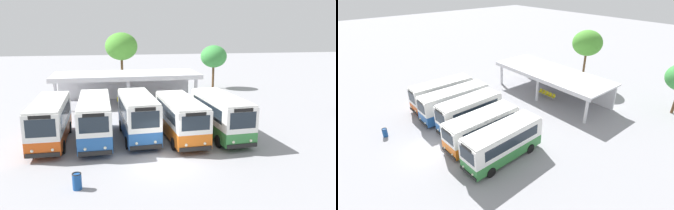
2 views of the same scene
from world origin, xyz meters
TOP-DOWN VIEW (x-y plane):
  - ground_plane at (0.00, 0.00)m, footprint 180.00×180.00m
  - city_bus_nearest_orange at (-7.46, 5.22)m, footprint 2.38×7.69m
  - city_bus_second_in_row at (-4.28, 5.16)m, footprint 2.48×8.11m
  - city_bus_middle_cream at (-1.11, 5.15)m, footprint 2.69×7.15m
  - city_bus_fourth_amber at (2.07, 4.54)m, footprint 2.70×7.70m
  - city_bus_fifth_blue at (5.24, 4.54)m, footprint 2.75×7.77m
  - terminal_canopy at (-1.13, 18.52)m, footprint 16.01×6.07m
  - waiting_chair_end_by_column at (-2.07, 17.01)m, footprint 0.45×0.45m
  - waiting_chair_second_from_end at (-1.51, 17.01)m, footprint 0.45×0.45m
  - waiting_chair_middle_seat at (-0.94, 17.02)m, footprint 0.45×0.45m
  - waiting_chair_fourth_seat at (-0.38, 17.01)m, footprint 0.45×0.45m
  - waiting_chair_fifth_seat at (0.19, 17.03)m, footprint 0.45×0.45m
  - roadside_tree_behind_canopy at (-1.25, 25.25)m, footprint 4.22×4.22m
  - roadside_tree_east_of_canopy at (11.44, 25.29)m, footprint 3.62×3.62m
  - litter_bin_apron at (-5.04, -2.53)m, footprint 0.49×0.49m

SIDE VIEW (x-z plane):
  - ground_plane at x=0.00m, z-range 0.00..0.00m
  - litter_bin_apron at x=-5.04m, z-range 0.01..0.91m
  - waiting_chair_end_by_column at x=-2.07m, z-range 0.09..0.95m
  - waiting_chair_second_from_end at x=-1.51m, z-range 0.09..0.95m
  - waiting_chair_middle_seat at x=-0.94m, z-range 0.09..0.95m
  - waiting_chair_fourth_seat at x=-0.38m, z-range 0.09..0.95m
  - waiting_chair_fifth_seat at x=0.19m, z-range 0.09..0.95m
  - city_bus_fourth_amber at x=2.07m, z-range 0.17..3.26m
  - city_bus_nearest_orange at x=-7.46m, z-range 0.17..3.37m
  - city_bus_fifth_blue at x=5.24m, z-range 0.17..3.39m
  - city_bus_second_in_row at x=-4.28m, z-range 0.17..3.42m
  - city_bus_middle_cream at x=-1.11m, z-range 0.17..3.52m
  - terminal_canopy at x=-1.13m, z-range 0.98..4.38m
  - roadside_tree_east_of_canopy at x=11.44m, z-range 1.44..7.45m
  - roadside_tree_behind_canopy at x=-1.25m, z-range 2.06..9.82m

